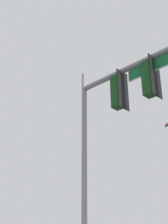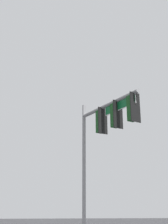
# 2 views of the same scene
# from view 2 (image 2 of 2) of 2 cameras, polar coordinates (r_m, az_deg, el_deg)

# --- Properties ---
(signal_pole_near) EXTENTS (4.29, 0.76, 7.35)m
(signal_pole_near) POSITION_cam_2_polar(r_m,az_deg,el_deg) (14.61, 4.01, -3.17)
(signal_pole_near) COLOR gray
(signal_pole_near) RESTS_ON ground_plane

